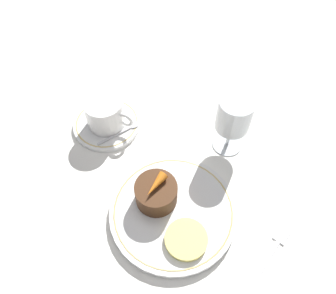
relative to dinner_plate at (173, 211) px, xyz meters
name	(u,v)px	position (x,y,z in m)	size (l,w,h in m)	color
ground_plane	(168,190)	(-0.03, 0.04, -0.01)	(3.00, 3.00, 0.00)	white
dinner_plate	(173,211)	(0.00, 0.00, 0.00)	(0.23, 0.23, 0.01)	white
saucer	(107,123)	(-0.22, 0.13, 0.00)	(0.15, 0.15, 0.01)	white
coffee_cup	(105,112)	(-0.22, 0.13, 0.04)	(0.11, 0.08, 0.07)	white
spoon	(124,131)	(-0.17, 0.12, 0.00)	(0.06, 0.09, 0.00)	silver
wine_glass	(234,117)	(0.04, 0.19, 0.08)	(0.07, 0.07, 0.13)	silver
fork	(273,249)	(0.19, 0.01, -0.01)	(0.05, 0.18, 0.01)	silver
dessert_cake	(156,193)	(-0.04, 0.01, 0.03)	(0.08, 0.08, 0.04)	#4C2D19
carrot_garnish	(156,185)	(-0.04, 0.01, 0.06)	(0.03, 0.05, 0.02)	orange
pineapple_slice	(186,239)	(0.04, -0.04, 0.01)	(0.07, 0.07, 0.01)	#EFE075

